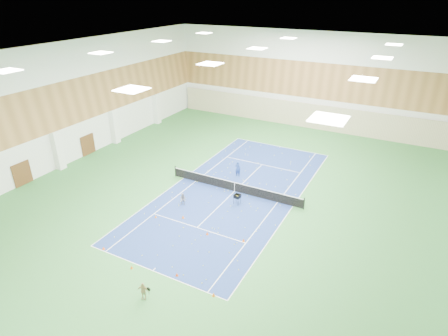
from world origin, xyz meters
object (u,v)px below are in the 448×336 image
Objects in this scene: tennis_net at (235,186)px; child_apron at (143,291)px; coach at (238,169)px; ball_cart at (237,199)px; child_court at (183,199)px.

tennis_net is 14.08m from child_apron.
ball_cart is at bearing 115.40° from coach.
child_apron is at bearing -86.58° from ball_cart.
child_apron reaches higher than child_court.
coach is 5.23m from ball_cart.
child_court is at bearing -146.07° from ball_cart.
child_court is at bearing -124.25° from tennis_net.
child_court is 10.65m from child_apron.
coach is 1.71× the size of ball_cart.
coach is 1.32× the size of child_apron.
child_court is at bearing 76.16° from coach.
tennis_net is at bearing 33.97° from child_court.
child_apron is at bearing -85.82° from tennis_net.
ball_cart is (0.14, 12.21, -0.14)m from child_apron.
child_apron is (1.03, -14.04, 0.04)m from tennis_net.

